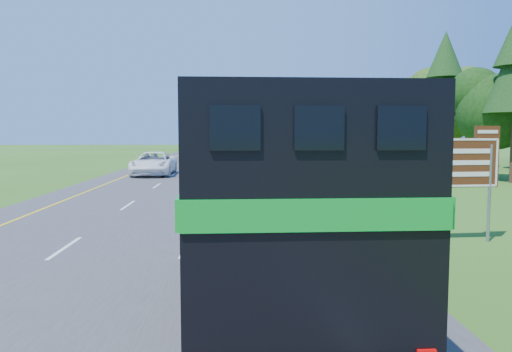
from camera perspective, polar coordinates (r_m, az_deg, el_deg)
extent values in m
cube|color=#38383A|center=(54.40, -5.99, 1.20)|extent=(15.00, 260.00, 0.04)
cube|color=yellow|center=(55.02, -11.72, 1.19)|extent=(0.15, 260.00, 0.01)
cube|color=white|center=(54.34, -0.19, 1.25)|extent=(0.15, 260.00, 0.01)
cylinder|color=black|center=(13.11, -4.71, -7.71)|extent=(0.43, 1.26, 1.25)
cylinder|color=black|center=(13.28, 5.74, -7.54)|extent=(0.43, 1.26, 1.25)
cylinder|color=black|center=(7.87, -5.35, -16.43)|extent=(0.43, 1.26, 1.25)
cylinder|color=black|center=(8.16, 12.36, -15.73)|extent=(0.43, 1.26, 1.25)
cube|color=black|center=(9.60, 2.24, -11.58)|extent=(2.95, 9.17, 0.32)
cube|color=black|center=(12.80, 0.59, -1.74)|extent=(2.84, 2.11, 2.16)
cube|color=black|center=(13.79, 0.26, 1.11)|extent=(2.50, 0.13, 0.68)
cube|color=black|center=(8.47, 2.85, -1.87)|extent=(3.00, 6.67, 3.13)
cube|color=#089221|center=(5.19, 7.12, -4.48)|extent=(2.85, 0.11, 0.34)
cube|color=#089221|center=(8.41, -6.98, -0.88)|extent=(0.20, 6.60, 0.34)
cube|color=#089221|center=(8.74, 12.31, -0.74)|extent=(0.20, 6.60, 0.34)
cube|color=black|center=(5.03, -2.41, 5.50)|extent=(0.51, 0.06, 0.46)
cube|color=black|center=(5.12, 7.22, 5.46)|extent=(0.51, 0.06, 0.46)
cube|color=black|center=(5.35, 16.27, 5.28)|extent=(0.51, 0.06, 0.46)
imported|color=white|center=(42.34, -11.62, 1.41)|extent=(3.28, 7.01, 1.94)
imported|color=#B0B0B7|center=(123.74, -5.42, 3.64)|extent=(2.14, 4.63, 1.53)
cylinder|color=gray|center=(16.96, 20.26, -1.96)|extent=(0.11, 0.11, 3.17)
cylinder|color=gray|center=(17.79, 25.12, -1.81)|extent=(0.11, 0.11, 3.17)
cube|color=#4F2411|center=(17.28, 22.86, 1.42)|extent=(2.22, 0.23, 1.58)
cube|color=#4F2411|center=(17.60, 24.91, 4.61)|extent=(0.85, 0.13, 0.38)
cube|color=white|center=(17.25, 22.92, 1.41)|extent=(2.11, 0.17, 1.52)
cube|color=#DB460B|center=(24.71, 9.62, -2.02)|extent=(0.08, 0.04, 1.14)
cube|color=white|center=(24.68, 9.63, -1.30)|extent=(0.09, 0.05, 0.12)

